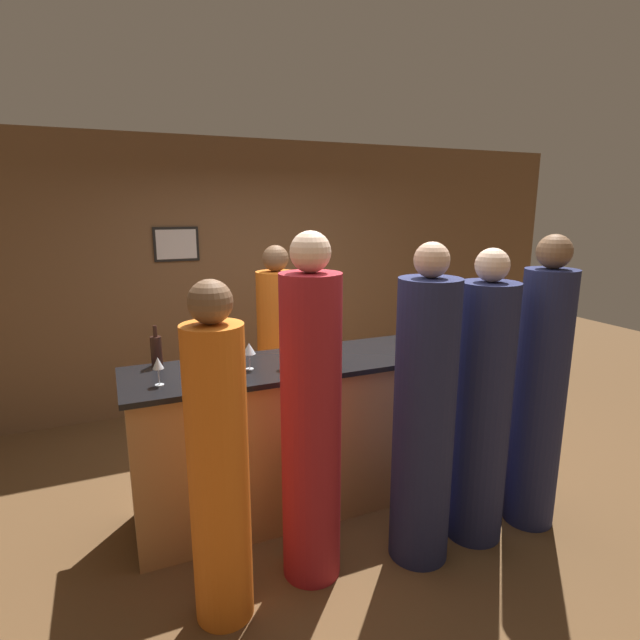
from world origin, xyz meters
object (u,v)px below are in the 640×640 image
(guest_0, at_px, (481,409))
(wine_bottle_1, at_px, (336,348))
(bartender, at_px, (277,358))
(guest_4, at_px, (424,419))
(guest_2, at_px, (311,424))
(guest_1, at_px, (219,468))
(wine_bottle_0, at_px, (156,350))
(guest_3, at_px, (540,394))

(guest_0, xyz_separation_m, wine_bottle_1, (-0.74, 0.57, 0.33))
(bartender, distance_m, guest_4, 1.70)
(wine_bottle_1, bearing_deg, guest_2, -128.20)
(guest_1, distance_m, guest_2, 0.56)
(wine_bottle_1, bearing_deg, guest_4, -63.65)
(guest_0, bearing_deg, wine_bottle_0, 150.12)
(guest_0, relative_size, guest_4, 0.97)
(wine_bottle_0, bearing_deg, guest_0, -29.88)
(bartender, relative_size, guest_3, 0.93)
(guest_1, bearing_deg, wine_bottle_0, 99.12)
(guest_2, height_order, guest_3, guest_2)
(guest_0, bearing_deg, guest_3, -3.75)
(guest_3, height_order, guest_4, guest_3)
(guest_2, distance_m, wine_bottle_0, 1.22)
(guest_2, xyz_separation_m, wine_bottle_1, (0.37, 0.47, 0.27))
(guest_0, distance_m, guest_1, 1.66)
(guest_1, relative_size, guest_3, 0.92)
(wine_bottle_1, bearing_deg, guest_3, -26.61)
(guest_1, height_order, wine_bottle_1, guest_1)
(bartender, bearing_deg, wine_bottle_0, 29.79)
(guest_2, distance_m, guest_4, 0.68)
(bartender, distance_m, guest_2, 1.58)
(guest_0, height_order, wine_bottle_0, guest_0)
(guest_4, bearing_deg, guest_2, 169.88)
(guest_1, distance_m, wine_bottle_0, 1.13)
(guest_1, relative_size, guest_4, 0.93)
(guest_3, xyz_separation_m, wine_bottle_1, (-1.19, 0.60, 0.29))
(bartender, xyz_separation_m, wine_bottle_0, (-1.03, -0.59, 0.35))
(guest_0, distance_m, guest_4, 0.45)
(guest_2, bearing_deg, guest_3, -4.52)
(guest_0, xyz_separation_m, guest_2, (-1.12, 0.09, 0.06))
(guest_1, relative_size, guest_2, 0.90)
(bartender, relative_size, wine_bottle_1, 5.89)
(guest_2, bearing_deg, guest_1, -168.70)
(guest_2, bearing_deg, guest_0, -4.84)
(bartender, relative_size, wine_bottle_0, 6.62)
(bartender, height_order, guest_2, guest_2)
(guest_0, distance_m, guest_3, 0.46)
(wine_bottle_1, bearing_deg, bartender, 92.96)
(guest_3, bearing_deg, bartender, 126.78)
(guest_3, bearing_deg, guest_0, 176.25)
(bartender, bearing_deg, guest_4, 101.84)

